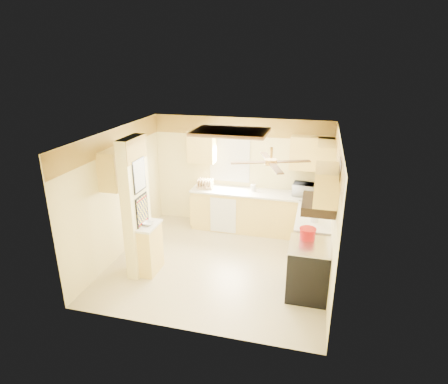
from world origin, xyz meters
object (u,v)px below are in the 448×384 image
(stove, at_px, (308,269))
(kettle, at_px, (315,217))
(bowl, at_px, (148,224))
(microwave, at_px, (305,190))
(dutch_oven, at_px, (308,233))

(stove, relative_size, kettle, 4.48)
(stove, height_order, bowl, bowl)
(microwave, distance_m, bowl, 3.39)
(microwave, relative_size, kettle, 2.41)
(bowl, height_order, kettle, kettle)
(stove, distance_m, dutch_oven, 0.59)
(microwave, distance_m, kettle, 1.33)
(microwave, xyz_separation_m, bowl, (-2.60, -2.17, -0.11))
(microwave, bearing_deg, bowl, 45.55)
(stove, xyz_separation_m, kettle, (0.04, 0.87, 0.57))
(bowl, distance_m, kettle, 2.98)
(kettle, bearing_deg, dutch_oven, -98.33)
(microwave, height_order, bowl, microwave)
(bowl, xyz_separation_m, kettle, (2.85, 0.87, 0.07))
(bowl, relative_size, dutch_oven, 0.70)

